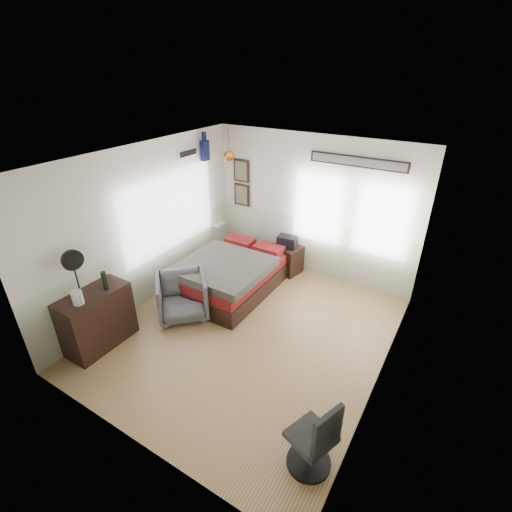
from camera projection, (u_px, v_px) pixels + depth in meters
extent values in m
cube|color=olive|center=(248.00, 332.00, 5.84)|extent=(4.00, 4.50, 0.01)
cube|color=silver|center=(312.00, 208.00, 6.90)|extent=(4.00, 0.02, 2.70)
cube|color=silver|center=(120.00, 352.00, 3.51)|extent=(4.00, 0.02, 2.70)
cube|color=silver|center=(146.00, 227.00, 6.13)|extent=(0.02, 4.50, 2.70)
cube|color=silver|center=(393.00, 299.00, 4.29)|extent=(0.02, 4.50, 2.70)
cube|color=white|center=(246.00, 160.00, 4.57)|extent=(4.00, 4.50, 0.02)
cube|color=#B1BF9E|center=(309.00, 247.00, 7.27)|extent=(4.00, 0.01, 1.10)
cube|color=#B1BF9E|center=(152.00, 269.00, 6.50)|extent=(0.01, 4.50, 1.10)
cube|color=#B1BF9E|center=(381.00, 351.00, 4.67)|extent=(0.01, 4.50, 1.10)
cube|color=silver|center=(170.00, 212.00, 6.48)|extent=(0.03, 2.20, 1.35)
cube|color=silver|center=(319.00, 208.00, 6.78)|extent=(0.95, 0.03, 1.30)
cube|color=silver|center=(382.00, 220.00, 6.25)|extent=(0.95, 0.03, 1.30)
cube|color=black|center=(242.00, 195.00, 7.59)|extent=(0.35, 0.03, 0.45)
cube|color=black|center=(241.00, 171.00, 7.36)|extent=(0.35, 0.03, 0.45)
cube|color=#7F7259|center=(241.00, 195.00, 7.58)|extent=(0.27, 0.01, 0.37)
cube|color=#7F7259|center=(241.00, 171.00, 7.34)|extent=(0.27, 0.01, 0.37)
cube|color=black|center=(358.00, 162.00, 6.08)|extent=(1.65, 0.03, 0.18)
cube|color=gray|center=(357.00, 162.00, 6.07)|extent=(1.58, 0.01, 0.13)
cube|color=white|center=(188.00, 153.00, 6.51)|extent=(0.02, 0.48, 0.14)
sphere|color=red|center=(229.00, 156.00, 7.05)|extent=(0.20, 0.20, 0.20)
cube|color=black|center=(232.00, 281.00, 6.87)|extent=(1.41, 2.01, 0.32)
cube|color=maroon|center=(231.00, 270.00, 6.75)|extent=(1.37, 1.97, 0.18)
cube|color=#5A564F|center=(224.00, 267.00, 6.51)|extent=(1.47, 1.46, 0.14)
cube|color=maroon|center=(240.00, 241.00, 7.43)|extent=(0.55, 0.34, 0.14)
cube|color=maroon|center=(269.00, 249.00, 7.13)|extent=(0.55, 0.34, 0.14)
cube|color=black|center=(97.00, 319.00, 5.40)|extent=(0.48, 1.00, 0.90)
imported|color=#4F4F54|center=(182.00, 296.00, 6.08)|extent=(1.12, 1.12, 0.73)
cube|color=black|center=(286.00, 259.00, 7.41)|extent=(0.63, 0.54, 0.55)
cylinder|color=black|center=(309.00, 462.00, 3.93)|extent=(0.47, 0.47, 0.05)
cylinder|color=black|center=(310.00, 450.00, 3.83)|extent=(0.05, 0.05, 0.36)
cube|color=#272828|center=(311.00, 436.00, 3.74)|extent=(0.54, 0.54, 0.07)
cube|color=#272828|center=(327.00, 431.00, 3.48)|extent=(0.18, 0.38, 0.47)
cylinder|color=silver|center=(77.00, 298.00, 4.93)|extent=(0.15, 0.15, 0.19)
cube|color=silver|center=(81.00, 299.00, 4.89)|extent=(0.02, 0.02, 0.12)
cylinder|color=black|center=(105.00, 281.00, 5.22)|extent=(0.07, 0.07, 0.28)
cylinder|color=black|center=(77.00, 278.00, 5.03)|extent=(0.02, 0.02, 0.54)
cylinder|color=black|center=(72.00, 260.00, 4.90)|extent=(0.11, 0.28, 0.27)
cylinder|color=black|center=(74.00, 260.00, 4.88)|extent=(0.08, 0.29, 0.29)
cube|color=black|center=(287.00, 241.00, 7.23)|extent=(0.40, 0.28, 0.22)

